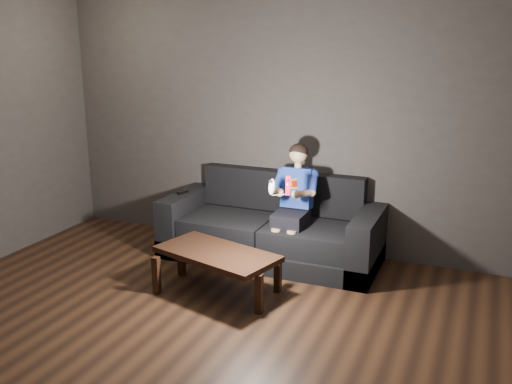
% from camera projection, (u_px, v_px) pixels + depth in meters
% --- Properties ---
extents(floor, '(5.00, 5.00, 0.00)m').
position_uv_depth(floor, '(155.00, 355.00, 4.13)').
color(floor, black).
rests_on(floor, ground).
extents(back_wall, '(5.00, 0.04, 2.70)m').
position_uv_depth(back_wall, '(278.00, 123.00, 6.00)').
color(back_wall, '#3A3332').
rests_on(back_wall, ground).
extents(sofa, '(2.22, 0.96, 0.86)m').
position_uv_depth(sofa, '(272.00, 231.00, 5.90)').
color(sofa, black).
rests_on(sofa, floor).
extents(child, '(0.45, 0.55, 1.11)m').
position_uv_depth(child, '(294.00, 194.00, 5.63)').
color(child, black).
rests_on(child, sofa).
extents(wii_remote_red, '(0.06, 0.07, 0.18)m').
position_uv_depth(wii_remote_red, '(288.00, 185.00, 5.17)').
color(wii_remote_red, red).
rests_on(wii_remote_red, child).
extents(nunchuk_white, '(0.06, 0.10, 0.16)m').
position_uv_depth(nunchuk_white, '(272.00, 187.00, 5.24)').
color(nunchuk_white, white).
rests_on(nunchuk_white, child).
extents(wii_remote_black, '(0.07, 0.14, 0.03)m').
position_uv_depth(wii_remote_black, '(183.00, 192.00, 6.11)').
color(wii_remote_black, black).
rests_on(wii_remote_black, sofa).
extents(coffee_table, '(1.19, 0.82, 0.40)m').
position_uv_depth(coffee_table, '(217.00, 257.00, 5.05)').
color(coffee_table, black).
rests_on(coffee_table, floor).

